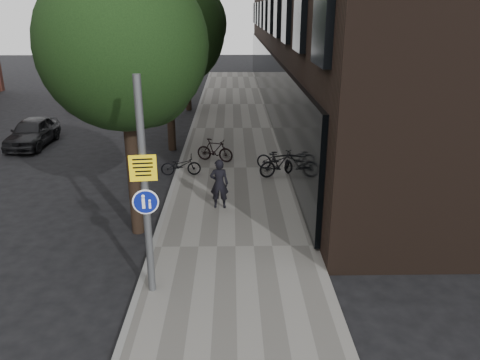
{
  "coord_description": "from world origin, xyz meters",
  "views": [
    {
      "loc": [
        0.17,
        -7.95,
        6.2
      ],
      "look_at": [
        0.38,
        3.43,
        2.0
      ],
      "focal_mm": 35.0,
      "sensor_mm": 36.0,
      "label": 1
    }
  ],
  "objects_px": {
    "pedestrian": "(219,184)",
    "parked_bike_facade_near": "(278,159)",
    "parked_car_near": "(32,132)",
    "signpost": "(145,190)"
  },
  "relations": [
    {
      "from": "parked_car_near",
      "to": "signpost",
      "type": "bearing_deg",
      "value": -58.31
    },
    {
      "from": "pedestrian",
      "to": "parked_bike_facade_near",
      "type": "relative_size",
      "value": 0.92
    },
    {
      "from": "pedestrian",
      "to": "parked_bike_facade_near",
      "type": "distance_m",
      "value": 4.3
    },
    {
      "from": "pedestrian",
      "to": "parked_bike_facade_near",
      "type": "bearing_deg",
      "value": -119.41
    },
    {
      "from": "pedestrian",
      "to": "parked_bike_facade_near",
      "type": "xyz_separation_m",
      "value": [
        2.24,
        3.65,
        -0.35
      ]
    },
    {
      "from": "pedestrian",
      "to": "signpost",
      "type": "bearing_deg",
      "value": 75.21
    },
    {
      "from": "signpost",
      "to": "pedestrian",
      "type": "height_order",
      "value": "signpost"
    },
    {
      "from": "pedestrian",
      "to": "parked_car_near",
      "type": "bearing_deg",
      "value": -38.6
    },
    {
      "from": "signpost",
      "to": "parked_car_near",
      "type": "relative_size",
      "value": 1.25
    },
    {
      "from": "pedestrian",
      "to": "parked_car_near",
      "type": "xyz_separation_m",
      "value": [
        -9.06,
        7.81,
        -0.27
      ]
    }
  ]
}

